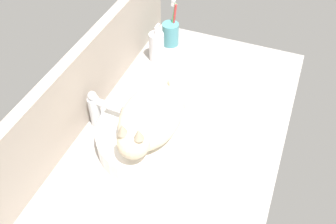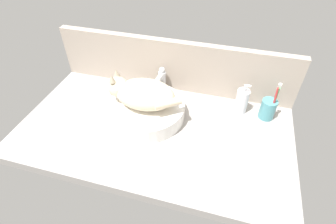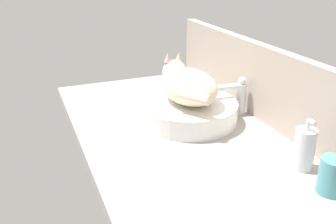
% 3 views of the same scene
% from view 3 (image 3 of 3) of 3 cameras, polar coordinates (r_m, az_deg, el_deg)
% --- Properties ---
extents(ground_plane, '(1.14, 0.64, 0.04)m').
position_cam_3_polar(ground_plane, '(1.23, 1.79, -3.49)').
color(ground_plane, '#9E9993').
extents(backsplash_panel, '(1.14, 0.04, 0.25)m').
position_cam_3_polar(backsplash_panel, '(1.32, 13.99, 4.51)').
color(backsplash_panel, '#AD9E8E').
rests_on(backsplash_panel, ground_plane).
extents(sink_basin, '(0.33, 0.33, 0.07)m').
position_cam_3_polar(sink_basin, '(1.27, 3.12, 0.13)').
color(sink_basin, white).
rests_on(sink_basin, ground_plane).
extents(cat, '(0.32, 0.17, 0.14)m').
position_cam_3_polar(cat, '(1.25, 2.91, 4.22)').
color(cat, beige).
rests_on(cat, sink_basin).
extents(faucet, '(0.04, 0.12, 0.14)m').
position_cam_3_polar(faucet, '(1.33, 10.65, 2.65)').
color(faucet, silver).
rests_on(faucet, ground_plane).
extents(soap_dispenser, '(0.06, 0.06, 0.15)m').
position_cam_3_polar(soap_dispenser, '(1.04, 20.04, -5.30)').
color(soap_dispenser, silver).
rests_on(soap_dispenser, ground_plane).
extents(toothbrush_cup, '(0.07, 0.07, 0.19)m').
position_cam_3_polar(toothbrush_cup, '(0.97, 23.82, -8.72)').
color(toothbrush_cup, teal).
rests_on(toothbrush_cup, ground_plane).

